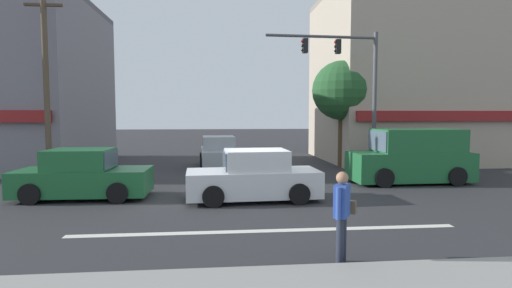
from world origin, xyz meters
The scene contains 12 objects.
ground_plane centered at (0.00, 0.00, 0.00)m, with size 120.00×120.00×0.00m, color #2B2B2D.
lane_marking_stripe centered at (0.00, -3.50, 0.00)m, with size 9.00×0.24×0.01m, color silver.
building_right_corner centered at (11.53, 10.08, 4.83)m, with size 12.85×8.55×9.68m.
street_tree centered at (5.12, 7.13, 3.85)m, with size 2.97×2.97×5.36m.
utility_pole_near_left centered at (-7.73, 3.92, 3.78)m, with size 1.40×0.22×7.27m.
utility_pole_far_right centered at (8.46, 8.23, 4.41)m, with size 1.40×0.22×8.52m.
traffic_light_mast centered at (4.72, 4.34, 4.18)m, with size 4.89×0.36×6.20m.
sedan_parked_curbside centered at (0.00, -0.15, 0.71)m, with size 4.17×2.03×1.58m.
sedan_waiting_far centered at (-5.39, 0.64, 0.71)m, with size 4.14×1.95×1.58m.
van_approaching_near centered at (6.46, 2.42, 1.01)m, with size 4.63×2.10×2.11m.
sedan_crossing_center centered at (-1.05, 7.72, 0.71)m, with size 2.03×4.18×1.58m.
pedestrian_foreground_with_bag centered at (1.09, -5.62, 0.95)m, with size 0.54×0.62×1.67m.
Camera 1 is at (-1.13, -12.44, 2.68)m, focal length 28.00 mm.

